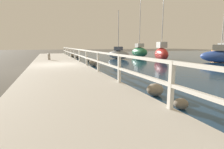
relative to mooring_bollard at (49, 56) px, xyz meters
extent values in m
plane|color=#4C473D|center=(0.58, -4.51, -0.65)|extent=(120.00, 120.00, 0.00)
cube|color=beige|center=(0.58, -4.51, -0.48)|extent=(3.84, 36.00, 0.33)
cube|color=white|center=(2.40, -14.82, 0.21)|extent=(0.10, 0.10, 1.06)
cube|color=white|center=(2.40, -11.87, 0.21)|extent=(0.10, 0.10, 1.06)
cube|color=white|center=(2.40, -8.93, 0.21)|extent=(0.10, 0.10, 1.06)
cube|color=white|center=(2.40, -5.98, 0.21)|extent=(0.10, 0.10, 1.06)
cube|color=white|center=(2.40, -3.04, 0.21)|extent=(0.10, 0.10, 1.06)
cube|color=white|center=(2.40, -0.09, 0.21)|extent=(0.10, 0.10, 1.06)
cube|color=white|center=(2.40, 2.85, 0.21)|extent=(0.10, 0.10, 1.06)
cube|color=white|center=(2.40, 5.80, 0.21)|extent=(0.10, 0.10, 1.06)
cube|color=white|center=(2.40, 8.75, 0.21)|extent=(0.10, 0.10, 1.06)
cube|color=white|center=(2.40, 11.69, 0.21)|extent=(0.10, 0.10, 1.06)
cube|color=white|center=(2.40, -4.51, 0.71)|extent=(0.09, 32.50, 0.08)
cube|color=white|center=(2.40, -4.51, 0.21)|extent=(0.09, 32.50, 0.08)
ellipsoid|color=gray|center=(3.30, -12.90, -0.44)|extent=(0.58, 0.52, 0.43)
ellipsoid|color=#666056|center=(3.58, 4.95, -0.42)|extent=(0.62, 0.56, 0.46)
ellipsoid|color=slate|center=(3.18, 7.21, -0.39)|extent=(0.69, 0.62, 0.52)
ellipsoid|color=gray|center=(3.85, 0.37, -0.51)|extent=(0.39, 0.35, 0.29)
ellipsoid|color=slate|center=(3.25, -14.22, -0.50)|extent=(0.40, 0.36, 0.30)
ellipsoid|color=gray|center=(3.44, -3.79, -0.36)|extent=(0.78, 0.71, 0.59)
cylinder|color=gray|center=(0.00, 0.00, -0.07)|extent=(0.23, 0.23, 0.49)
sphere|color=gray|center=(0.00, 0.00, 0.21)|extent=(0.20, 0.20, 0.20)
ellipsoid|color=#2D4C9E|center=(15.89, -5.28, -0.06)|extent=(2.59, 3.95, 1.17)
cube|color=beige|center=(15.89, -5.28, 0.82)|extent=(1.28, 1.54, 0.60)
cylinder|color=silver|center=(15.89, -5.28, 3.17)|extent=(0.09, 0.09, 5.28)
ellipsoid|color=#236B42|center=(12.44, 4.86, 0.06)|extent=(1.45, 3.78, 1.40)
cube|color=beige|center=(12.44, 4.86, 1.03)|extent=(0.99, 1.00, 0.54)
cylinder|color=silver|center=(12.44, 4.86, 4.18)|extent=(0.09, 0.09, 6.85)
ellipsoid|color=gray|center=(8.22, 2.58, -0.11)|extent=(2.38, 3.61, 1.07)
cube|color=#4C566B|center=(8.22, 2.58, 0.66)|extent=(1.02, 1.12, 0.47)
cylinder|color=silver|center=(8.22, 2.58, 2.84)|extent=(0.09, 0.09, 4.83)
ellipsoid|color=orange|center=(23.19, 0.20, 0.11)|extent=(1.10, 3.74, 1.51)
cube|color=silver|center=(23.19, 0.20, 1.10)|extent=(0.75, 1.20, 0.47)
ellipsoid|color=red|center=(11.85, -1.27, 0.06)|extent=(1.95, 3.34, 1.41)
cube|color=beige|center=(11.85, -1.27, 1.10)|extent=(1.13, 1.51, 0.66)
cylinder|color=silver|center=(11.85, -1.27, 4.09)|extent=(0.09, 0.09, 6.64)
camera|label=1|loc=(-0.07, -17.84, 1.07)|focal=28.00mm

